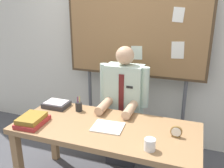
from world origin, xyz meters
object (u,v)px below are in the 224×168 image
Objects in this scene: book_stack at (32,120)px; desk_clock at (176,132)px; coffee_mug at (150,144)px; paper_tray at (56,104)px; pen_holder at (79,106)px; person at (124,111)px; bulletin_board at (135,33)px; desk at (106,135)px; open_notebook at (108,127)px.

desk_clock is (1.27, 0.22, 0.00)m from book_stack.
coffee_mug is (1.10, -0.04, 0.01)m from book_stack.
coffee_mug reaches higher than paper_tray.
pen_holder is at bearing 169.66° from desk_clock.
person is 8.61× the size of pen_holder.
bulletin_board is 6.71× the size of book_stack.
coffee_mug reaches higher than book_stack.
paper_tray reaches higher than desk.
book_stack is at bearing -165.60° from open_notebook.
bulletin_board is 1.23m from open_notebook.
desk is 6.14× the size of open_notebook.
desk is 17.20× the size of desk_clock.
person is 0.83m from desk_clock.
bulletin_board is 1.22m from paper_tray.
open_notebook is 2.80× the size of desk_clock.
book_stack is 1.29m from desk_clock.
book_stack is 0.49m from pen_holder.
desk is 6.45× the size of paper_tray.
desk is at bearing -90.03° from bulletin_board.
book_stack is 3.26× the size of coffee_mug.
desk_clock is 1.30m from paper_tray.
paper_tray is at bearing -131.40° from bulletin_board.
paper_tray is (-0.66, 0.22, 0.12)m from desk.
book_stack is 1.11× the size of open_notebook.
book_stack is 3.11× the size of desk_clock.
paper_tray is (-0.66, -0.75, -0.70)m from bulletin_board.
open_notebook is at bearing 14.40° from book_stack.
pen_holder is (-0.41, 0.23, 0.04)m from open_notebook.
coffee_mug is (-0.17, -0.26, 0.00)m from desk_clock.
paper_tray is (-0.01, 0.42, -0.01)m from book_stack.
desk_clock is 0.61× the size of pen_holder.
coffee_mug is (0.45, -0.80, 0.15)m from person.
bulletin_board is 1.32m from desk_clock.
book_stack is 1.90× the size of pen_holder.
bulletin_board reaches higher than open_notebook.
pen_holder reaches higher than coffee_mug.
person is 14.14× the size of desk_clock.
pen_holder is (-1.00, 0.18, 0.01)m from desk_clock.
open_notebook is 1.05× the size of paper_tray.
desk is 0.71m from paper_tray.
open_notebook is 1.71× the size of pen_holder.
desk_clock is (0.59, 0.05, 0.04)m from open_notebook.
person is 1.01m from book_stack.
desk_clock is 1.02m from pen_holder.
desk_clock is at bearing -40.54° from person.
paper_tray is (-0.28, 0.01, -0.02)m from pen_holder.
desk is 1.27m from bulletin_board.
bulletin_board is at bearing 110.54° from coffee_mug.
coffee_mug reaches higher than open_notebook.
book_stack is 0.70m from open_notebook.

